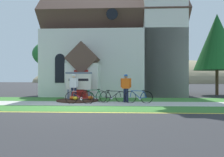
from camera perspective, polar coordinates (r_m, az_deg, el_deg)
ground at (r=15.53m, az=-7.09°, el=-5.51°), size 140.00×140.00×0.00m
sidewalk_slab at (r=12.97m, az=-0.87°, el=-6.58°), size 32.00×2.20×0.01m
grass_verge at (r=10.82m, az=-1.63°, el=-7.90°), size 32.00×2.15×0.01m
church_lawn at (r=15.52m, az=-0.25°, el=-5.50°), size 24.00×2.93×0.01m
curb_paint_stripe at (r=9.61m, az=-2.20°, el=-8.91°), size 28.00×0.16×0.01m
church_building at (r=21.26m, az=1.88°, el=9.28°), size 12.26×10.77×13.03m
church_sign at (r=14.85m, az=-8.73°, el=-0.91°), size 1.79×0.20×1.92m
flower_bed at (r=14.59m, az=-8.94°, el=-5.57°), size 2.75×2.75×0.34m
bicycle_white at (r=13.32m, az=6.94°, el=-4.78°), size 1.72×0.21×0.81m
bicycle_yellow at (r=13.81m, az=-4.75°, el=-4.58°), size 1.72×0.64×0.85m
bicycle_silver at (r=12.99m, az=-8.43°, el=-4.89°), size 1.75×0.10×0.81m
bicycle_red at (r=13.64m, az=0.23°, el=-4.74°), size 1.66×0.50×0.79m
cyclist_in_red_jersey at (r=13.55m, az=3.67°, el=-1.91°), size 0.65×0.42×1.75m
cyclist_in_green_jersey at (r=14.57m, az=-9.99°, el=-1.68°), size 0.64×0.39×1.79m
roadside_conifer at (r=21.82m, az=25.80°, el=8.62°), size 4.01×4.01×7.28m
yard_deciduous_tree at (r=20.88m, az=-14.68°, el=6.13°), size 4.02×4.02×5.00m
distant_hill at (r=85.85m, az=11.01°, el=-0.99°), size 94.46×50.10×17.12m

